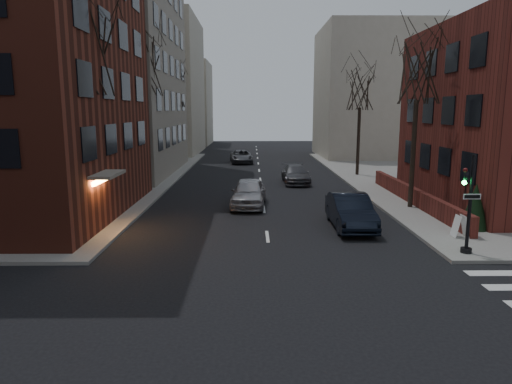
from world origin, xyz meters
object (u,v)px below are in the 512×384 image
car_lane_silver (249,193)px  sandwich_board (460,226)px  traffic_signal (468,211)px  tree_left_b (142,68)px  tree_right_b (360,90)px  streetlamp_near (140,135)px  tree_left_c (174,89)px  streetlamp_far (184,125)px  car_lane_far (241,157)px  tree_left_a (84,55)px  car_lane_gray (296,174)px  parked_sedan (350,211)px  evergreen_shrub (475,206)px  tree_right_a (418,72)px

car_lane_silver → sandwich_board: 12.33m
traffic_signal → tree_left_b: 24.87m
tree_right_b → streetlamp_near: tree_right_b is taller
tree_left_c → car_lane_silver: size_ratio=1.93×
streetlamp_far → car_lane_far: 7.24m
tree_left_a → car_lane_silver: bearing=32.1°
traffic_signal → tree_right_b: (0.86, 23.01, 5.68)m
tree_left_a → car_lane_gray: size_ratio=2.04×
parked_sedan → evergreen_shrub: (5.89, -0.85, 0.43)m
tree_right_a → parked_sedan: bearing=-136.3°
tree_left_c → sandwich_board: size_ratio=9.54×
streetlamp_near → evergreen_shrub: 20.72m
traffic_signal → streetlamp_far: streetlamp_far is taller
car_lane_far → streetlamp_near: bearing=-112.1°
tree_right_a → car_lane_silver: tree_right_a is taller
tree_right_b → car_lane_gray: bearing=-146.0°
tree_left_c → car_lane_silver: (7.88, -21.06, -7.17)m
tree_left_b → streetlamp_near: tree_left_b is taller
streetlamp_near → traffic_signal: bearing=-38.9°
tree_left_a → tree_right_b: size_ratio=1.12×
streetlamp_far → parked_sedan: 31.14m
tree_left_c → sandwich_board: 34.42m
tree_left_c → car_lane_gray: 18.26m
tree_left_a → tree_left_c: tree_left_a is taller
tree_left_c → tree_right_b: tree_left_c is taller
tree_left_b → car_lane_silver: (7.88, -7.06, -8.06)m
tree_left_b → tree_right_a: 19.35m
car_lane_gray → tree_right_b: bearing=32.9°
streetlamp_far → sandwich_board: size_ratio=6.16×
streetlamp_near → car_lane_gray: 13.04m
tree_left_a → sandwich_board: bearing=-8.5°
sandwich_board → car_lane_gray: bearing=110.0°
streetlamp_near → car_lane_silver: size_ratio=1.25×
tree_right_a → car_lane_silver: size_ratio=1.93×
tree_right_b → streetlamp_far: bearing=149.5°
tree_left_b → sandwich_board: bearing=-39.8°
traffic_signal → tree_left_b: (-16.74, 17.01, 7.00)m
parked_sedan → sandwich_board: (4.55, -2.30, -0.19)m
tree_right_a → streetlamp_near: size_ratio=1.55×
tree_right_b → sandwich_board: size_ratio=9.01×
car_lane_gray → tree_right_a: bearing=-60.3°
streetlamp_near → parked_sedan: streetlamp_near is taller
car_lane_far → evergreen_shrub: evergreen_shrub is taller
parked_sedan → car_lane_gray: bearing=95.8°
tree_right_b → sandwich_board: bearing=-90.0°
tree_left_b → streetlamp_far: 16.68m
streetlamp_near → tree_left_a: bearing=-94.3°
tree_left_b → streetlamp_near: bearing=-81.5°
tree_right_b → car_lane_far: (-10.70, 10.59, -6.87)m
tree_right_a → tree_left_a: bearing=-167.2°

